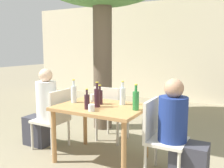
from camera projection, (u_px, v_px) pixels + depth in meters
ground_plane at (101, 160)px, 3.36m from camera, size 30.00×30.00×0.00m
cafe_building_wall at (180, 51)px, 6.88m from camera, size 10.00×0.08×2.80m
dining_table_front at (101, 113)px, 3.26m from camera, size 1.13×0.83×0.74m
patio_chair_0 at (55, 116)px, 3.66m from camera, size 0.44×0.44×0.89m
patio_chair_1 at (160, 133)px, 2.91m from camera, size 0.44×0.44×0.89m
patio_chair_2 at (110, 111)px, 3.96m from camera, size 0.44×0.44×0.89m
person_seated_0 at (43, 112)px, 3.77m from camera, size 0.55×0.30×1.19m
person_seated_1 at (180, 135)px, 2.80m from camera, size 0.56×0.33×1.16m
green_bottle_0 at (136, 100)px, 3.02m from camera, size 0.08×0.08×0.32m
wine_bottle_1 at (100, 97)px, 3.33m from camera, size 0.08×0.08×0.26m
water_bottle_2 at (74, 94)px, 3.43m from camera, size 0.07×0.07×0.32m
wine_bottle_3 at (87, 101)px, 3.07m from camera, size 0.06×0.06×0.26m
wine_bottle_4 at (97, 97)px, 3.17m from camera, size 0.07×0.07×0.33m
water_bottle_5 at (122, 95)px, 3.31m from camera, size 0.08×0.08×0.32m
drinking_glass_0 at (91, 108)px, 2.98m from camera, size 0.08×0.08×0.08m
drinking_glass_1 at (93, 98)px, 3.50m from camera, size 0.07×0.07×0.11m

